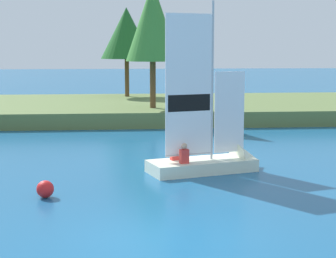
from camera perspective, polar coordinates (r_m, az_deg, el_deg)
name	(u,v)px	position (r m, az deg, el deg)	size (l,w,h in m)	color
ground_plane	(159,240)	(12.85, -0.92, -11.09)	(200.00, 200.00, 0.00)	#195684
shore_bank	(132,109)	(35.65, -3.62, 2.07)	(80.00, 12.34, 0.85)	#5B703D
shoreline_tree_centre	(127,33)	(39.44, -4.20, 9.58)	(3.56, 3.56, 6.10)	brown
shoreline_tree_midright	(153,22)	(31.91, -1.56, 10.72)	(3.00, 3.00, 6.98)	brown
sailboat	(219,157)	(19.80, 5.16, -2.86)	(4.34, 2.53, 6.25)	silver
channel_buoy	(45,189)	(16.58, -12.25, -5.93)	(0.50, 0.50, 0.50)	red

